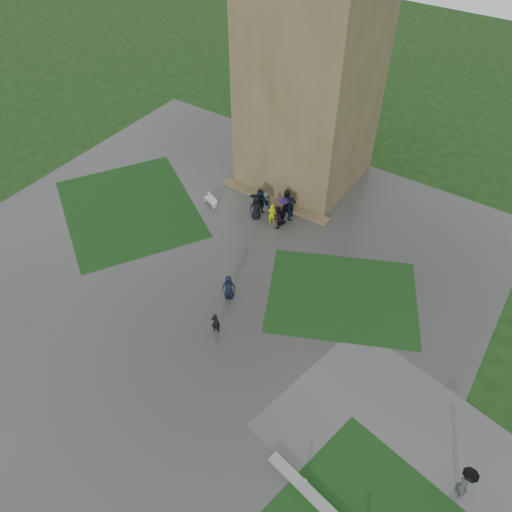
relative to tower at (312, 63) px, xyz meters
The scene contains 11 objects.
ground 17.49m from the tower, 90.00° to the right, with size 120.00×120.00×0.00m, color black.
plaza 15.81m from the tower, 90.00° to the right, with size 34.00×34.00×0.02m, color #373735.
lawn_inset_left 16.55m from the tower, 127.69° to the right, with size 11.00×9.00×0.01m, color black.
lawn_inset_right 15.90m from the tower, 49.64° to the right, with size 9.00×7.00×0.01m, color black.
tower is the anchor object (origin of this frame).
tower_plinth 9.90m from the tower, 90.00° to the right, with size 9.00×0.80×0.22m, color brown.
bench 11.84m from the tower, 117.32° to the right, with size 1.35×0.85×0.75m.
visitor_cluster 9.94m from the tower, 80.95° to the right, with size 3.74×3.01×2.66m.
pedestrian_mid 16.32m from the tower, 78.90° to the right, with size 0.83×0.57×1.71m, color black.
pedestrian_near 18.75m from the tower, 77.45° to the right, with size 0.54×0.35×1.47m, color black.
pedestrian_path 26.43m from the tower, 44.35° to the right, with size 0.72×0.73×2.24m.
Camera 1 is at (15.35, -14.79, 23.19)m, focal length 35.00 mm.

